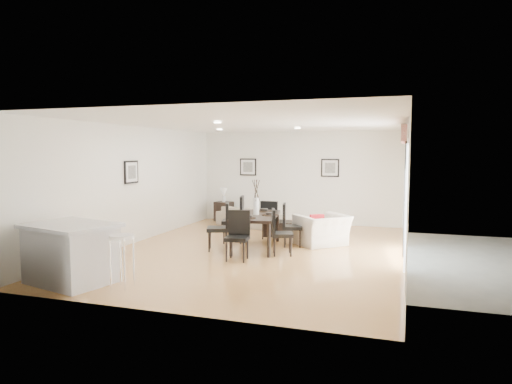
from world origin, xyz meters
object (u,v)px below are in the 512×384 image
(dining_chair_wnear, at_px, (222,224))
(dining_chair_wfar, at_px, (237,217))
(armchair, at_px, (322,230))
(dining_chair_foot, at_px, (270,218))
(kitchen_island, at_px, (71,253))
(bar_stool, at_px, (122,242))
(sofa, at_px, (249,217))
(dining_chair_head, at_px, (238,232))
(dining_chair_enear, at_px, (278,229))
(dining_chair_efar, at_px, (289,222))
(side_table, at_px, (224,211))
(dining_table, at_px, (256,218))
(coffee_table, at_px, (280,228))

(dining_chair_wnear, relative_size, dining_chair_wfar, 0.95)
(armchair, distance_m, dining_chair_foot, 1.37)
(kitchen_island, relative_size, bar_stool, 1.90)
(sofa, distance_m, kitchen_island, 6.25)
(bar_stool, bearing_deg, dining_chair_foot, 76.88)
(dining_chair_head, bearing_deg, dining_chair_wfar, 104.49)
(dining_chair_enear, bearing_deg, dining_chair_wnear, 69.05)
(dining_chair_wfar, xyz_separation_m, dining_chair_efar, (1.26, -0.04, -0.07))
(sofa, xyz_separation_m, kitchen_island, (-0.88, -6.19, 0.21))
(dining_chair_enear, height_order, dining_chair_efar, dining_chair_efar)
(dining_chair_efar, height_order, bar_stool, dining_chair_efar)
(armchair, bearing_deg, dining_chair_wnear, -11.84)
(sofa, height_order, kitchen_island, kitchen_island)
(dining_chair_efar, xyz_separation_m, side_table, (-2.80, 3.02, -0.24))
(dining_table, distance_m, dining_chair_head, 1.11)
(dining_table, distance_m, coffee_table, 1.76)
(dining_chair_enear, bearing_deg, armchair, -47.13)
(sofa, bearing_deg, dining_chair_head, 127.62)
(dining_chair_wfar, xyz_separation_m, kitchen_island, (-1.39, -3.90, -0.12))
(dining_chair_wnear, relative_size, bar_stool, 1.23)
(armchair, relative_size, dining_chair_wnear, 1.04)
(dining_chair_head, distance_m, dining_chair_foot, 2.21)
(dining_chair_wnear, bearing_deg, kitchen_island, -44.89)
(dining_table, xyz_separation_m, kitchen_island, (-2.01, -3.43, -0.18))
(dining_chair_efar, bearing_deg, dining_table, 112.04)
(sofa, height_order, dining_chair_wfar, dining_chair_wfar)
(dining_chair_wfar, bearing_deg, bar_stool, -21.60)
(dining_chair_efar, distance_m, bar_stool, 4.22)
(dining_chair_wnear, height_order, kitchen_island, dining_chair_wnear)
(dining_chair_head, bearing_deg, dining_chair_enear, 37.74)
(dining_chair_head, relative_size, side_table, 1.62)
(dining_chair_enear, xyz_separation_m, dining_chair_foot, (-0.64, 1.58, -0.00))
(dining_table, distance_m, side_table, 4.09)
(dining_chair_wfar, height_order, dining_chair_head, dining_chair_wfar)
(armchair, height_order, kitchen_island, kitchen_island)
(armchair, bearing_deg, kitchen_island, 8.47)
(sofa, bearing_deg, dining_chair_wfar, 123.90)
(dining_chair_wnear, bearing_deg, dining_table, 103.04)
(dining_chair_wnear, xyz_separation_m, dining_chair_enear, (1.27, -0.06, -0.05))
(dining_chair_head, height_order, coffee_table, dining_chair_head)
(dining_chair_enear, distance_m, dining_chair_efar, 0.90)
(dining_chair_head, bearing_deg, side_table, 108.54)
(dining_table, xyz_separation_m, dining_chair_wnear, (-0.63, -0.42, -0.09))
(sofa, height_order, dining_chair_wnear, dining_chair_wnear)
(armchair, distance_m, kitchen_island, 5.36)
(dining_chair_enear, distance_m, kitchen_island, 3.97)
(dining_chair_wnear, height_order, dining_chair_foot, dining_chair_wnear)
(dining_chair_efar, distance_m, dining_chair_head, 1.66)
(dining_chair_wnear, distance_m, kitchen_island, 3.32)
(dining_chair_enear, height_order, bar_stool, dining_chair_enear)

